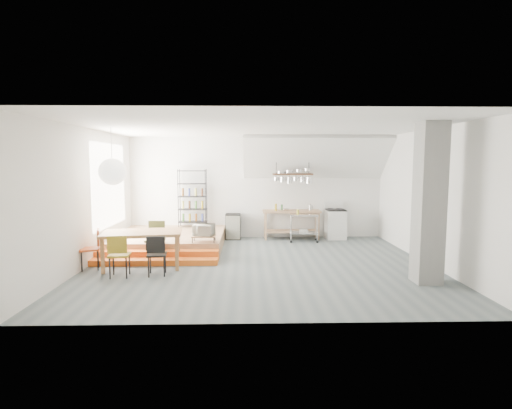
{
  "coord_description": "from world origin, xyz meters",
  "views": [
    {
      "loc": [
        -0.32,
        -9.26,
        2.4
      ],
      "look_at": [
        -0.07,
        0.8,
        1.34
      ],
      "focal_mm": 28.0,
      "sensor_mm": 36.0,
      "label": 1
    }
  ],
  "objects_px": {
    "stove": "(335,224)",
    "mini_fridge": "(233,226)",
    "dining_table": "(142,235)",
    "rolling_cart": "(304,224)"
  },
  "relations": [
    {
      "from": "stove",
      "to": "dining_table",
      "type": "distance_m",
      "value": 6.2
    },
    {
      "from": "stove",
      "to": "dining_table",
      "type": "height_order",
      "value": "stove"
    },
    {
      "from": "stove",
      "to": "mini_fridge",
      "type": "distance_m",
      "value": 3.24
    },
    {
      "from": "stove",
      "to": "mini_fridge",
      "type": "relative_size",
      "value": 1.47
    },
    {
      "from": "stove",
      "to": "mini_fridge",
      "type": "xyz_separation_m",
      "value": [
        -3.24,
        0.04,
        -0.08
      ]
    },
    {
      "from": "rolling_cart",
      "to": "mini_fridge",
      "type": "height_order",
      "value": "rolling_cart"
    },
    {
      "from": "dining_table",
      "to": "rolling_cart",
      "type": "relative_size",
      "value": 2.1
    },
    {
      "from": "dining_table",
      "to": "rolling_cart",
      "type": "distance_m",
      "value": 5.06
    },
    {
      "from": "stove",
      "to": "rolling_cart",
      "type": "relative_size",
      "value": 1.32
    },
    {
      "from": "dining_table",
      "to": "mini_fridge",
      "type": "bearing_deg",
      "value": 52.39
    }
  ]
}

